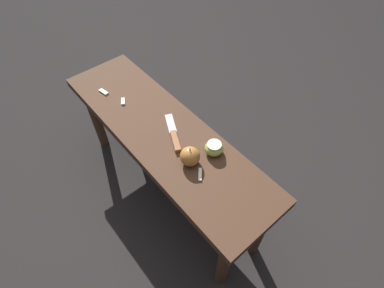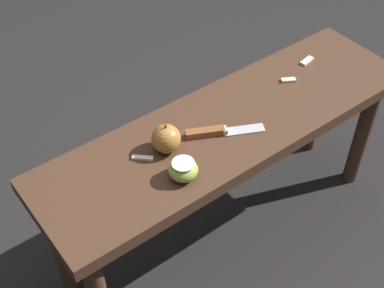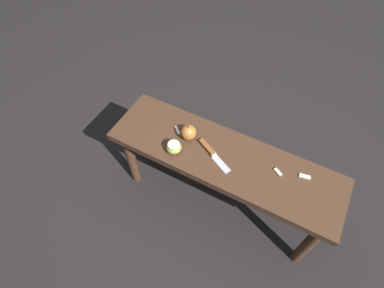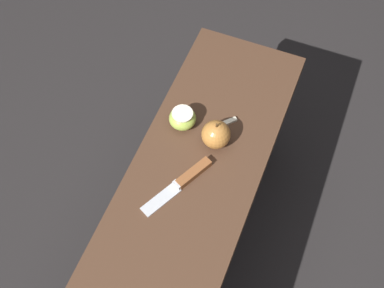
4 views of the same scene
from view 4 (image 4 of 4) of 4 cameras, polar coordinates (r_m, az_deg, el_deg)
ground_plane at (r=1.80m, az=-0.97°, el=-12.94°), size 8.00×8.00×0.00m
wooden_bench at (r=1.42m, az=-1.21°, el=-7.78°), size 1.15×0.33×0.48m
knife at (r=1.37m, az=-0.70°, el=-3.73°), size 0.21×0.12×0.02m
apple_whole at (r=1.40m, az=2.57°, el=1.02°), size 0.08×0.08×0.09m
apple_cut at (r=1.44m, az=-1.02°, el=2.77°), size 0.07×0.07×0.05m
apple_slice_center at (r=1.46m, az=3.78°, el=2.33°), size 0.05×0.05×0.01m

